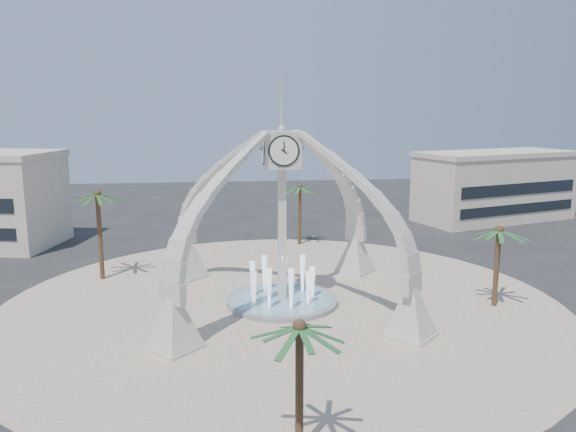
{
  "coord_description": "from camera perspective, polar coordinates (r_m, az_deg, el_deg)",
  "views": [
    {
      "loc": [
        -4.22,
        -38.2,
        13.78
      ],
      "look_at": [
        0.67,
        2.0,
        6.04
      ],
      "focal_mm": 35.0,
      "sensor_mm": 36.0,
      "label": 1
    }
  ],
  "objects": [
    {
      "name": "clock_tower",
      "position": [
        39.12,
        -0.62,
        0.09
      ],
      "size": [
        17.94,
        17.94,
        16.3
      ],
      "color": "beige",
      "rests_on": "ground"
    },
    {
      "name": "ground",
      "position": [
        40.83,
        -0.6,
        -8.9
      ],
      "size": [
        140.0,
        140.0,
        0.0
      ],
      "primitive_type": "plane",
      "color": "#282828",
      "rests_on": "ground"
    },
    {
      "name": "palm_west",
      "position": [
        47.4,
        -18.8,
        2.01
      ],
      "size": [
        4.48,
        4.48,
        7.88
      ],
      "rotation": [
        0.0,
        0.0,
        0.12
      ],
      "color": "brown",
      "rests_on": "ground"
    },
    {
      "name": "fountain",
      "position": [
        40.73,
        -0.6,
        -8.52
      ],
      "size": [
        8.0,
        8.0,
        3.62
      ],
      "color": "#9C9C9F",
      "rests_on": "ground"
    },
    {
      "name": "palm_north",
      "position": [
        56.91,
        1.2,
        2.89
      ],
      "size": [
        4.26,
        4.26,
        6.73
      ],
      "rotation": [
        0.0,
        0.0,
        0.14
      ],
      "color": "brown",
      "rests_on": "ground"
    },
    {
      "name": "plaza",
      "position": [
        40.82,
        -0.6,
        -8.86
      ],
      "size": [
        40.0,
        40.0,
        0.06
      ],
      "primitive_type": "cylinder",
      "color": "beige",
      "rests_on": "ground"
    },
    {
      "name": "palm_east",
      "position": [
        41.5,
        20.66,
        -1.45
      ],
      "size": [
        4.68,
        4.68,
        6.27
      ],
      "rotation": [
        0.0,
        0.0,
        0.23
      ],
      "color": "brown",
      "rests_on": "ground"
    },
    {
      "name": "building_ne",
      "position": [
        75.12,
        20.26,
        2.91
      ],
      "size": [
        21.87,
        14.17,
        8.6
      ],
      "rotation": [
        0.0,
        0.0,
        0.31
      ],
      "color": "beige",
      "rests_on": "ground"
    },
    {
      "name": "palm_south",
      "position": [
        22.31,
        1.19,
        -11.37
      ],
      "size": [
        4.02,
        4.02,
        6.11
      ],
      "rotation": [
        0.0,
        0.0,
        -0.11
      ],
      "color": "brown",
      "rests_on": "ground"
    }
  ]
}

